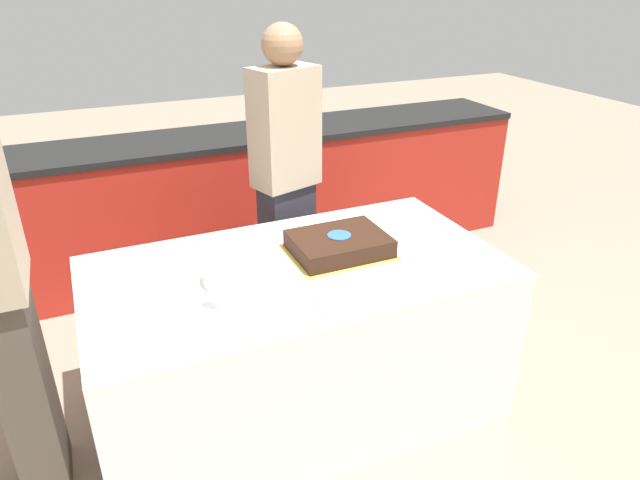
# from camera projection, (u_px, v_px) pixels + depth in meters

# --- Properties ---
(ground_plane) EXTENTS (14.00, 14.00, 0.00)m
(ground_plane) POSITION_uv_depth(u_px,v_px,m) (299.00, 402.00, 2.75)
(ground_plane) COLOR gray
(back_counter) EXTENTS (4.40, 0.58, 0.92)m
(back_counter) POSITION_uv_depth(u_px,v_px,m) (212.00, 203.00, 3.83)
(back_counter) COLOR #A82319
(back_counter) RESTS_ON ground_plane
(dining_table) EXTENTS (1.76, 0.95, 0.75)m
(dining_table) POSITION_uv_depth(u_px,v_px,m) (298.00, 338.00, 2.59)
(dining_table) COLOR silver
(dining_table) RESTS_ON ground_plane
(cake) EXTENTS (0.45, 0.35, 0.09)m
(cake) POSITION_uv_depth(u_px,v_px,m) (339.00, 244.00, 2.52)
(cake) COLOR gold
(cake) RESTS_ON dining_table
(plate_stack) EXTENTS (0.24, 0.24, 0.07)m
(plate_stack) POSITION_uv_depth(u_px,v_px,m) (233.00, 274.00, 2.29)
(plate_stack) COLOR white
(plate_stack) RESTS_ON dining_table
(wine_glass) EXTENTS (0.06, 0.06, 0.15)m
(wine_glass) POSITION_uv_depth(u_px,v_px,m) (217.00, 286.00, 2.08)
(wine_glass) COLOR white
(wine_glass) RESTS_ON dining_table
(side_plate_near_cake) EXTENTS (0.21, 0.21, 0.00)m
(side_plate_near_cake) POSITION_uv_depth(u_px,v_px,m) (325.00, 224.00, 2.81)
(side_plate_near_cake) COLOR white
(side_plate_near_cake) RESTS_ON dining_table
(utensil_pile) EXTENTS (0.17, 0.11, 0.02)m
(utensil_pile) POSITION_uv_depth(u_px,v_px,m) (342.00, 302.00, 2.14)
(utensil_pile) COLOR white
(utensil_pile) RESTS_ON dining_table
(person_cutting_cake) EXTENTS (0.38, 0.29, 1.67)m
(person_cutting_cake) POSITION_uv_depth(u_px,v_px,m) (286.00, 180.00, 3.02)
(person_cutting_cake) COLOR #282833
(person_cutting_cake) RESTS_ON ground_plane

